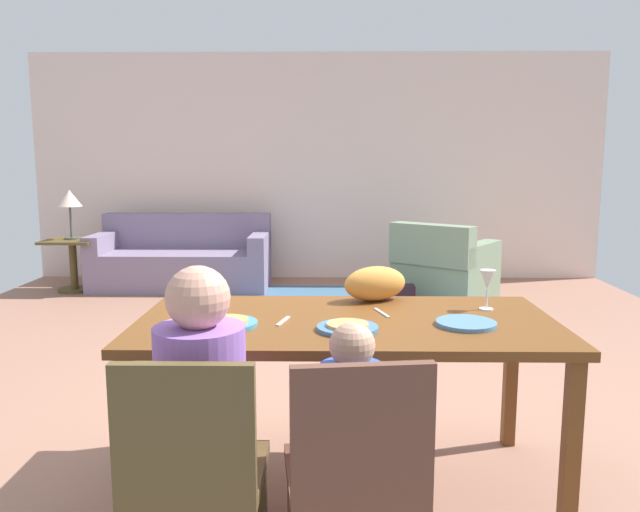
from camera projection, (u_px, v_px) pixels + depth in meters
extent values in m
cube|color=#936653|center=(309.00, 362.00, 4.52)|extent=(6.86, 6.45, 0.02)
cube|color=beige|center=(317.00, 167.00, 7.54)|extent=(6.86, 0.10, 2.70)
cube|color=brown|center=(346.00, 323.00, 2.70)|extent=(1.81, 0.92, 0.04)
cube|color=brown|center=(128.00, 446.00, 2.37)|extent=(0.06, 0.06, 0.72)
cube|color=brown|center=(571.00, 449.00, 2.35)|extent=(0.06, 0.06, 0.72)
cube|color=brown|center=(178.00, 375.00, 3.16)|extent=(0.06, 0.06, 0.72)
cube|color=brown|center=(510.00, 377.00, 3.14)|extent=(0.06, 0.06, 0.72)
cylinder|color=teal|center=(228.00, 324.00, 2.58)|extent=(0.25, 0.25, 0.02)
cylinder|color=gold|center=(228.00, 320.00, 2.58)|extent=(0.17, 0.17, 0.01)
cylinder|color=teal|center=(347.00, 328.00, 2.51)|extent=(0.25, 0.25, 0.02)
cylinder|color=#DB9953|center=(348.00, 324.00, 2.51)|extent=(0.17, 0.17, 0.01)
cylinder|color=teal|center=(466.00, 323.00, 2.59)|extent=(0.25, 0.25, 0.02)
cylinder|color=silver|center=(486.00, 309.00, 2.86)|extent=(0.06, 0.06, 0.01)
cylinder|color=silver|center=(487.00, 299.00, 2.85)|extent=(0.01, 0.01, 0.09)
cone|color=silver|center=(487.00, 280.00, 2.84)|extent=(0.07, 0.07, 0.09)
cube|color=silver|center=(283.00, 321.00, 2.65)|extent=(0.05, 0.15, 0.01)
cube|color=silver|center=(382.00, 313.00, 2.79)|extent=(0.06, 0.17, 0.01)
cube|color=brown|center=(199.00, 474.00, 2.02)|extent=(0.42, 0.42, 0.04)
cube|color=brown|center=(184.00, 433.00, 1.80)|extent=(0.42, 0.04, 0.42)
cube|color=brown|center=(261.00, 508.00, 2.23)|extent=(0.04, 0.04, 0.41)
cube|color=brown|center=(162.00, 507.00, 2.24)|extent=(0.04, 0.04, 0.41)
cube|color=#3B3D54|center=(209.00, 509.00, 2.19)|extent=(0.26, 0.34, 0.45)
cylinder|color=#9060BB|center=(201.00, 394.00, 2.04)|extent=(0.30, 0.30, 0.46)
sphere|color=tan|center=(198.00, 298.00, 1.99)|extent=(0.21, 0.21, 0.21)
cube|color=brown|center=(352.00, 475.00, 2.02)|extent=(0.47, 0.47, 0.04)
cube|color=brown|center=(363.00, 434.00, 1.79)|extent=(0.42, 0.09, 0.42)
cube|color=brown|center=(393.00, 506.00, 2.25)|extent=(0.04, 0.04, 0.41)
cube|color=brown|center=(293.00, 512.00, 2.21)|extent=(0.04, 0.04, 0.41)
cylinder|color=#3151AF|center=(352.00, 414.00, 2.05)|extent=(0.22, 0.22, 0.33)
sphere|color=tan|center=(352.00, 345.00, 2.01)|extent=(0.15, 0.15, 0.15)
ellipsoid|color=gold|center=(375.00, 284.00, 3.03)|extent=(0.36, 0.27, 0.17)
cube|color=#3B607D|center=(350.00, 304.00, 6.27)|extent=(2.60, 1.80, 0.01)
cube|color=slate|center=(182.00, 269.00, 7.05)|extent=(1.95, 0.84, 0.42)
cube|color=slate|center=(188.00, 230.00, 7.33)|extent=(1.95, 0.20, 0.40)
cube|color=slate|center=(103.00, 242.00, 7.02)|extent=(0.18, 0.84, 0.20)
cube|color=slate|center=(260.00, 243.00, 6.99)|extent=(0.18, 0.84, 0.20)
cube|color=gray|center=(446.00, 280.00, 6.42)|extent=(1.18, 1.18, 0.42)
cube|color=gray|center=(432.00, 245.00, 6.09)|extent=(0.81, 0.66, 0.40)
cube|color=gray|center=(478.00, 254.00, 6.17)|extent=(0.64, 0.79, 0.20)
cube|color=gray|center=(417.00, 248.00, 6.57)|extent=(0.64, 0.79, 0.20)
cube|color=brown|center=(72.00, 241.00, 6.82)|extent=(0.56, 0.56, 0.03)
cylinder|color=brown|center=(74.00, 267.00, 6.86)|extent=(0.08, 0.08, 0.55)
cylinder|color=brown|center=(75.00, 290.00, 6.90)|extent=(0.36, 0.36, 0.03)
cylinder|color=#484D3F|center=(72.00, 238.00, 6.81)|extent=(0.16, 0.16, 0.02)
cylinder|color=#484D3F|center=(71.00, 222.00, 6.79)|extent=(0.02, 0.02, 0.34)
cone|color=beige|center=(69.00, 198.00, 6.75)|extent=(0.26, 0.26, 0.18)
cube|color=black|center=(397.00, 298.00, 5.95)|extent=(0.32, 0.16, 0.26)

